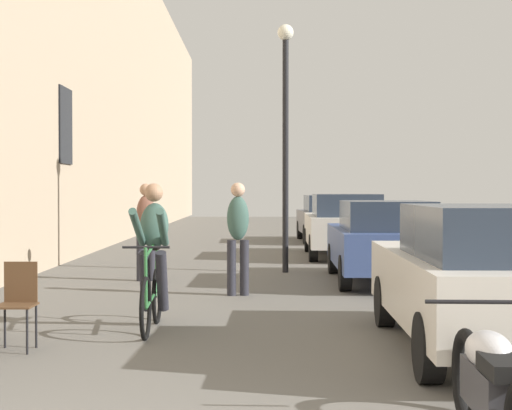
{
  "coord_description": "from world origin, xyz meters",
  "views": [
    {
      "loc": [
        1.06,
        -3.77,
        1.63
      ],
      "look_at": [
        0.99,
        17.42,
        1.23
      ],
      "focal_mm": 54.68,
      "sensor_mm": 36.0,
      "label": 1
    }
  ],
  "objects_px": {
    "parked_car_second": "(386,240)",
    "parked_car_fourth": "(331,218)",
    "street_lamp": "(288,115)",
    "cafe_chair_mid_toward_street": "(21,299)",
    "parked_car_nearest": "(487,276)",
    "cyclist_on_bicycle": "(156,260)",
    "parked_motorcycle": "(496,389)",
    "parked_car_third": "(347,224)",
    "pedestrian_near": "(241,232)",
    "pedestrian_mid": "(149,226)"
  },
  "relations": [
    {
      "from": "parked_car_second",
      "to": "parked_car_fourth",
      "type": "distance_m",
      "value": 10.95
    },
    {
      "from": "street_lamp",
      "to": "parked_car_second",
      "type": "bearing_deg",
      "value": -45.55
    },
    {
      "from": "cafe_chair_mid_toward_street",
      "to": "parked_car_nearest",
      "type": "height_order",
      "value": "parked_car_nearest"
    },
    {
      "from": "parked_car_second",
      "to": "parked_car_nearest",
      "type": "bearing_deg",
      "value": -89.6
    },
    {
      "from": "parked_car_nearest",
      "to": "parked_car_fourth",
      "type": "bearing_deg",
      "value": 89.99
    },
    {
      "from": "cyclist_on_bicycle",
      "to": "parked_motorcycle",
      "type": "relative_size",
      "value": 0.82
    },
    {
      "from": "parked_car_third",
      "to": "parked_motorcycle",
      "type": "distance_m",
      "value": 14.26
    },
    {
      "from": "cyclist_on_bicycle",
      "to": "parked_car_fourth",
      "type": "relative_size",
      "value": 0.42
    },
    {
      "from": "street_lamp",
      "to": "parked_motorcycle",
      "type": "xyz_separation_m",
      "value": [
        0.88,
        -10.64,
        -2.7
      ]
    },
    {
      "from": "parked_motorcycle",
      "to": "cyclist_on_bicycle",
      "type": "bearing_deg",
      "value": 121.38
    },
    {
      "from": "cafe_chair_mid_toward_street",
      "to": "pedestrian_near",
      "type": "height_order",
      "value": "pedestrian_near"
    },
    {
      "from": "pedestrian_near",
      "to": "parked_car_nearest",
      "type": "relative_size",
      "value": 0.41
    },
    {
      "from": "parked_car_nearest",
      "to": "parked_motorcycle",
      "type": "bearing_deg",
      "value": -105.28
    },
    {
      "from": "cyclist_on_bicycle",
      "to": "cafe_chair_mid_toward_street",
      "type": "bearing_deg",
      "value": -134.89
    },
    {
      "from": "pedestrian_near",
      "to": "parked_car_fourth",
      "type": "distance_m",
      "value": 12.9
    },
    {
      "from": "parked_car_nearest",
      "to": "cafe_chair_mid_toward_street",
      "type": "bearing_deg",
      "value": 178.02
    },
    {
      "from": "street_lamp",
      "to": "parked_car_fourth",
      "type": "relative_size",
      "value": 1.18
    },
    {
      "from": "parked_car_nearest",
      "to": "parked_car_second",
      "type": "relative_size",
      "value": 1.03
    },
    {
      "from": "cyclist_on_bicycle",
      "to": "parked_motorcycle",
      "type": "xyz_separation_m",
      "value": [
        2.67,
        -4.39,
        -0.41
      ]
    },
    {
      "from": "parked_car_fourth",
      "to": "street_lamp",
      "type": "bearing_deg",
      "value": -100.4
    },
    {
      "from": "cafe_chair_mid_toward_street",
      "to": "parked_car_nearest",
      "type": "relative_size",
      "value": 0.21
    },
    {
      "from": "cyclist_on_bicycle",
      "to": "pedestrian_mid",
      "type": "distance_m",
      "value": 4.87
    },
    {
      "from": "cafe_chair_mid_toward_street",
      "to": "parked_car_third",
      "type": "xyz_separation_m",
      "value": [
        4.59,
        11.07,
        0.28
      ]
    },
    {
      "from": "parked_car_second",
      "to": "parked_motorcycle",
      "type": "height_order",
      "value": "parked_car_second"
    },
    {
      "from": "cafe_chair_mid_toward_street",
      "to": "parked_motorcycle",
      "type": "bearing_deg",
      "value": -39.11
    },
    {
      "from": "cyclist_on_bicycle",
      "to": "parked_car_fourth",
      "type": "height_order",
      "value": "cyclist_on_bicycle"
    },
    {
      "from": "parked_motorcycle",
      "to": "pedestrian_mid",
      "type": "bearing_deg",
      "value": 110.49
    },
    {
      "from": "cafe_chair_mid_toward_street",
      "to": "pedestrian_near",
      "type": "relative_size",
      "value": 0.51
    },
    {
      "from": "cafe_chair_mid_toward_street",
      "to": "parked_car_nearest",
      "type": "xyz_separation_m",
      "value": [
        4.71,
        -0.16,
        0.25
      ]
    },
    {
      "from": "parked_car_nearest",
      "to": "cyclist_on_bicycle",
      "type": "bearing_deg",
      "value": 158.38
    },
    {
      "from": "street_lamp",
      "to": "parked_car_nearest",
      "type": "distance_m",
      "value": 8.17
    },
    {
      "from": "pedestrian_mid",
      "to": "parked_car_second",
      "type": "bearing_deg",
      "value": -3.25
    },
    {
      "from": "cyclist_on_bicycle",
      "to": "parked_car_second",
      "type": "height_order",
      "value": "cyclist_on_bicycle"
    },
    {
      "from": "cyclist_on_bicycle",
      "to": "pedestrian_mid",
      "type": "height_order",
      "value": "pedestrian_mid"
    },
    {
      "from": "street_lamp",
      "to": "parked_car_second",
      "type": "distance_m",
      "value": 3.34
    },
    {
      "from": "street_lamp",
      "to": "pedestrian_near",
      "type": "bearing_deg",
      "value": -104.3
    },
    {
      "from": "pedestrian_mid",
      "to": "parked_car_fourth",
      "type": "xyz_separation_m",
      "value": [
        4.26,
        10.71,
        -0.22
      ]
    },
    {
      "from": "parked_car_nearest",
      "to": "parked_car_second",
      "type": "height_order",
      "value": "parked_car_nearest"
    },
    {
      "from": "parked_motorcycle",
      "to": "parked_car_fourth",
      "type": "bearing_deg",
      "value": 87.63
    },
    {
      "from": "parked_car_nearest",
      "to": "parked_motorcycle",
      "type": "xyz_separation_m",
      "value": [
        -0.82,
        -3.0,
        -0.36
      ]
    },
    {
      "from": "pedestrian_near",
      "to": "parked_motorcycle",
      "type": "distance_m",
      "value": 7.49
    },
    {
      "from": "pedestrian_mid",
      "to": "parked_car_second",
      "type": "height_order",
      "value": "pedestrian_mid"
    },
    {
      "from": "cafe_chair_mid_toward_street",
      "to": "pedestrian_mid",
      "type": "distance_m",
      "value": 6.07
    },
    {
      "from": "cafe_chair_mid_toward_street",
      "to": "street_lamp",
      "type": "height_order",
      "value": "street_lamp"
    },
    {
      "from": "cyclist_on_bicycle",
      "to": "parked_car_third",
      "type": "height_order",
      "value": "cyclist_on_bicycle"
    },
    {
      "from": "cafe_chair_mid_toward_street",
      "to": "street_lamp",
      "type": "xyz_separation_m",
      "value": [
        3.01,
        7.48,
        2.59
      ]
    },
    {
      "from": "street_lamp",
      "to": "cyclist_on_bicycle",
      "type": "bearing_deg",
      "value": -106.03
    },
    {
      "from": "street_lamp",
      "to": "parked_car_second",
      "type": "relative_size",
      "value": 1.19
    },
    {
      "from": "cafe_chair_mid_toward_street",
      "to": "parked_car_second",
      "type": "bearing_deg",
      "value": 51.12
    },
    {
      "from": "cafe_chair_mid_toward_street",
      "to": "street_lamp",
      "type": "relative_size",
      "value": 0.18
    }
  ]
}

